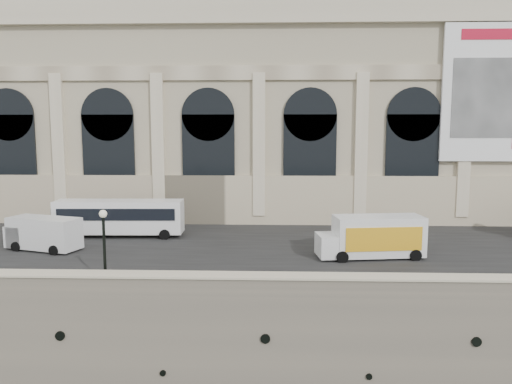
{
  "coord_description": "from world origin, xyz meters",
  "views": [
    {
      "loc": [
        2.4,
        -27.45,
        15.61
      ],
      "look_at": [
        0.7,
        22.0,
        9.32
      ],
      "focal_mm": 35.0,
      "sensor_mm": 36.0,
      "label": 1
    }
  ],
  "objects_px": {
    "bus_left": "(119,217)",
    "van_b": "(41,233)",
    "lamp_right": "(104,249)",
    "van_c": "(375,235)",
    "box_truck": "(372,237)"
  },
  "relations": [
    {
      "from": "van_c",
      "to": "lamp_right",
      "type": "height_order",
      "value": "lamp_right"
    },
    {
      "from": "van_b",
      "to": "van_c",
      "type": "height_order",
      "value": "van_c"
    },
    {
      "from": "bus_left",
      "to": "lamp_right",
      "type": "height_order",
      "value": "lamp_right"
    },
    {
      "from": "bus_left",
      "to": "van_b",
      "type": "distance_m",
      "value": 6.93
    },
    {
      "from": "bus_left",
      "to": "van_c",
      "type": "bearing_deg",
      "value": -12.38
    },
    {
      "from": "bus_left",
      "to": "box_truck",
      "type": "height_order",
      "value": "bus_left"
    },
    {
      "from": "bus_left",
      "to": "van_b",
      "type": "xyz_separation_m",
      "value": [
        -4.79,
        -4.98,
        -0.5
      ]
    },
    {
      "from": "lamp_right",
      "to": "van_b",
      "type": "bearing_deg",
      "value": 132.6
    },
    {
      "from": "van_c",
      "to": "box_truck",
      "type": "relative_size",
      "value": 0.8
    },
    {
      "from": "van_b",
      "to": "bus_left",
      "type": "bearing_deg",
      "value": 46.09
    },
    {
      "from": "van_b",
      "to": "lamp_right",
      "type": "relative_size",
      "value": 1.34
    },
    {
      "from": "bus_left",
      "to": "van_b",
      "type": "height_order",
      "value": "bus_left"
    },
    {
      "from": "lamp_right",
      "to": "bus_left",
      "type": "bearing_deg",
      "value": 103.74
    },
    {
      "from": "van_c",
      "to": "box_truck",
      "type": "distance_m",
      "value": 1.85
    },
    {
      "from": "lamp_right",
      "to": "box_truck",
      "type": "bearing_deg",
      "value": 22.67
    }
  ]
}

